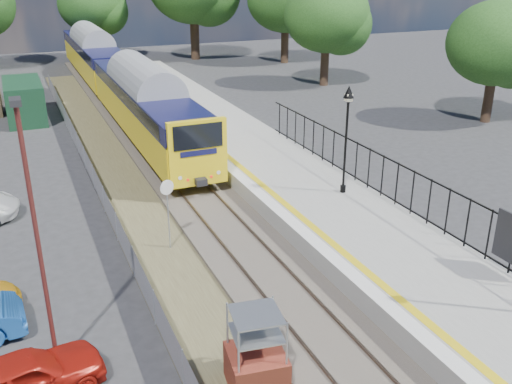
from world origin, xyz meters
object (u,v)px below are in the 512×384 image
train (114,73)px  car_red (23,378)px  victorian_lamp_north (347,115)px  carpark_lamp (36,227)px  speed_sign (168,203)px  brick_plinth (256,353)px

train → car_red: train is taller
victorian_lamp_north → carpark_lamp: bearing=-154.8°
victorian_lamp_north → carpark_lamp: carpark_lamp is taller
victorian_lamp_north → carpark_lamp: 13.69m
car_red → carpark_lamp: bearing=-52.7°
speed_sign → victorian_lamp_north: bearing=-14.9°
train → brick_plinth: train is taller
victorian_lamp_north → train: 24.68m
carpark_lamp → victorian_lamp_north: bearing=25.2°
train → carpark_lamp: carpark_lamp is taller
victorian_lamp_north → train: size_ratio=0.11×
brick_plinth → carpark_lamp: carpark_lamp is taller
victorian_lamp_north → car_red: bearing=-152.5°
victorian_lamp_north → carpark_lamp: size_ratio=0.63×
train → carpark_lamp: bearing=-103.4°
speed_sign → carpark_lamp: 7.37m
brick_plinth → carpark_lamp: (-4.59, 2.88, 3.06)m
victorian_lamp_north → speed_sign: victorian_lamp_north is taller
speed_sign → car_red: (-5.42, -6.37, -1.25)m
speed_sign → car_red: size_ratio=0.71×
train → victorian_lamp_north: bearing=-77.6°
brick_plinth → speed_sign: 8.25m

